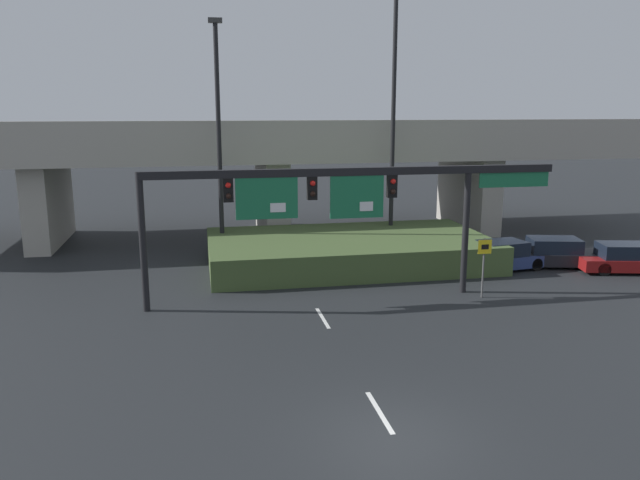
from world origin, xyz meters
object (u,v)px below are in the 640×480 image
(speed_limit_sign, at_px, (484,259))
(parked_sedan_mid_right, at_px, (556,253))
(signal_gantry, at_px, (341,193))
(highway_light_pole_far, at_px, (219,136))
(parked_sedan_near_right, at_px, (504,256))
(parked_sedan_far_right, at_px, (627,259))
(highway_light_pole_near, at_px, (394,95))

(speed_limit_sign, bearing_deg, parked_sedan_mid_right, 35.36)
(signal_gantry, distance_m, highway_light_pole_far, 9.70)
(parked_sedan_near_right, bearing_deg, parked_sedan_far_right, -24.06)
(highway_light_pole_near, bearing_deg, parked_sedan_mid_right, -36.47)
(signal_gantry, height_order, speed_limit_sign, signal_gantry)
(parked_sedan_near_right, bearing_deg, highway_light_pole_near, 120.57)
(highway_light_pole_far, height_order, parked_sedan_mid_right, highway_light_pole_far)
(highway_light_pole_far, bearing_deg, speed_limit_sign, -40.87)
(parked_sedan_far_right, bearing_deg, highway_light_pole_far, 174.25)
(parked_sedan_mid_right, bearing_deg, parked_sedan_far_right, -17.85)
(highway_light_pole_far, height_order, parked_sedan_near_right, highway_light_pole_far)
(highway_light_pole_far, bearing_deg, parked_sedan_mid_right, -16.24)
(parked_sedan_near_right, distance_m, parked_sedan_far_right, 5.98)
(signal_gantry, bearing_deg, highway_light_pole_near, 60.48)
(speed_limit_sign, xyz_separation_m, highway_light_pole_near, (-1.10, 9.65, 6.96))
(parked_sedan_near_right, distance_m, parked_sedan_mid_right, 2.92)
(highway_light_pole_far, xyz_separation_m, parked_sedan_far_right, (19.56, -6.61, -5.90))
(highway_light_pole_far, xyz_separation_m, parked_sedan_mid_right, (16.75, -4.88, -5.89))
(highway_light_pole_far, distance_m, parked_sedan_mid_right, 18.41)
(speed_limit_sign, xyz_separation_m, parked_sedan_near_right, (3.18, 4.27, -1.02))
(highway_light_pole_near, xyz_separation_m, parked_sedan_far_right, (10.01, -7.05, -7.98))
(speed_limit_sign, xyz_separation_m, highway_light_pole_far, (-10.64, 9.21, 4.88))
(signal_gantry, xyz_separation_m, parked_sedan_near_right, (9.22, 3.36, -3.91))
(signal_gantry, xyz_separation_m, highway_light_pole_far, (-4.60, 8.30, 1.99))
(speed_limit_sign, height_order, highway_light_pole_far, highway_light_pole_far)
(highway_light_pole_near, distance_m, parked_sedan_near_right, 10.53)
(speed_limit_sign, relative_size, highway_light_pole_near, 0.16)
(parked_sedan_near_right, bearing_deg, highway_light_pole_far, 152.45)
(speed_limit_sign, xyz_separation_m, parked_sedan_mid_right, (6.10, 4.33, -1.01))
(speed_limit_sign, height_order, parked_sedan_mid_right, speed_limit_sign)
(signal_gantry, bearing_deg, parked_sedan_mid_right, 15.74)
(highway_light_pole_far, bearing_deg, signal_gantry, -61.03)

